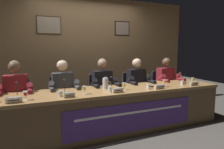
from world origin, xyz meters
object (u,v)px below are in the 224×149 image
object	(u,v)px
juice_glass_left	(84,89)
juice_glass_far_left	(25,94)
conference_table	(115,103)
panelist_far_left	(16,93)
microphone_right	(151,83)
chair_left	(62,101)
water_pitcher_central	(106,83)
microphone_far_right	(183,79)
panelist_right	(138,83)
microphone_left	(65,89)
chair_right	(133,94)
water_cup_far_right	(182,83)
microphone_far_left	(17,92)
panelist_far_right	(168,81)
nameplate_center	(118,90)
chair_far_right	(162,91)
water_cup_center	(110,90)
panelist_left	(64,89)
juice_glass_far_right	(193,80)
microphone_center	(113,85)
nameplate_left	(69,95)
water_cup_right	(148,87)
nameplate_far_right	(194,83)
nameplate_right	(160,87)
nameplate_far_left	(14,100)
chair_far_left	(18,106)
juice_glass_right	(164,82)
chair_center	(100,98)
juice_glass_center	(124,85)

from	to	relation	value
juice_glass_left	juice_glass_far_left	bearing A→B (deg)	-177.76
conference_table	panelist_far_left	xyz separation A→B (m)	(-1.51, 0.52, 0.20)
conference_table	microphone_right	size ratio (longest dim) A/B	18.78
chair_left	water_pitcher_central	xyz separation A→B (m)	(0.65, -0.56, 0.39)
panelist_far_left	microphone_far_right	bearing A→B (deg)	-8.16
chair_left	panelist_right	bearing A→B (deg)	-7.55
microphone_left	chair_right	distance (m)	1.72
water_cup_far_right	microphone_far_left	bearing A→B (deg)	176.60
panelist_far_right	nameplate_center	bearing A→B (deg)	-155.26
chair_right	chair_far_right	world-z (taller)	same
water_cup_center	water_pitcher_central	bearing A→B (deg)	84.05
nameplate_center	conference_table	bearing A→B (deg)	81.24
panelist_left	juice_glass_far_right	distance (m)	2.46
panelist_left	microphone_center	world-z (taller)	panelist_left
nameplate_left	panelist_right	size ratio (longest dim) A/B	0.13
water_cup_center	water_cup_right	bearing A→B (deg)	-2.13
panelist_left	juice_glass_far_right	world-z (taller)	panelist_left
panelist_far_left	nameplate_far_right	xyz separation A→B (m)	(3.05, -0.71, 0.06)
nameplate_right	water_cup_right	distance (m)	0.19
juice_glass_far_left	panelist_far_left	bearing A→B (deg)	103.94
nameplate_far_left	chair_right	xyz separation A→B (m)	(2.23, 0.92, -0.33)
juice_glass_far_left	nameplate_right	xyz separation A→B (m)	(2.10, -0.10, -0.05)
microphone_left	juice_glass_far_right	bearing A→B (deg)	-2.76
panelist_left	chair_right	size ratio (longest dim) A/B	1.36
panelist_right	panelist_far_left	bearing A→B (deg)	180.00
nameplate_left	panelist_right	xyz separation A→B (m)	(1.53, 0.72, -0.06)
juice_glass_far_left	panelist_far_right	distance (m)	2.92
panelist_left	water_pitcher_central	distance (m)	0.75
chair_far_left	juice_glass_far_right	distance (m)	3.26
juice_glass_right	panelist_far_right	bearing A→B (deg)	46.68
panelist_right	nameplate_right	world-z (taller)	panelist_right
nameplate_center	panelist_right	bearing A→B (deg)	42.23
chair_right	water_cup_right	size ratio (longest dim) A/B	10.61
juice_glass_far_right	microphone_far_right	distance (m)	0.18
chair_center	juice_glass_right	size ratio (longest dim) A/B	7.27
juice_glass_far_left	water_cup_right	distance (m)	1.93
microphone_far_left	nameplate_center	size ratio (longest dim) A/B	1.20
panelist_far_left	chair_center	world-z (taller)	panelist_far_left
nameplate_center	chair_right	xyz separation A→B (m)	(0.78, 0.90, -0.33)
microphone_far_left	microphone_center	world-z (taller)	same
panelist_far_right	juice_glass_far_right	xyz separation A→B (m)	(0.14, -0.57, 0.10)
chair_center	nameplate_center	bearing A→B (deg)	-91.47
nameplate_far_left	chair_far_right	size ratio (longest dim) A/B	0.22
juice_glass_center	microphone_center	xyz separation A→B (m)	(-0.15, 0.11, -0.01)
microphone_far_right	juice_glass_left	bearing A→B (deg)	-175.61
chair_far_left	chair_left	xyz separation A→B (m)	(0.75, 0.00, 0.00)
conference_table	panelist_right	distance (m)	0.93
chair_right	juice_glass_center	bearing A→B (deg)	-128.16
conference_table	nameplate_right	bearing A→B (deg)	-15.27
nameplate_left	nameplate_center	distance (m)	0.76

